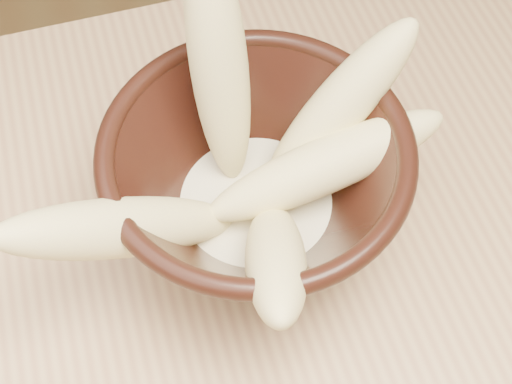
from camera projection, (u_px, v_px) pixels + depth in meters
table at (341, 359)px, 0.63m from camera, size 1.20×0.80×0.75m
bowl at (256, 185)px, 0.55m from camera, size 0.23×0.23×0.13m
milk_puddle at (256, 205)px, 0.58m from camera, size 0.13×0.13×0.02m
banana_upright at (219, 66)px, 0.52m from camera, size 0.05×0.11×0.21m
banana_left at (125, 227)px, 0.50m from camera, size 0.19×0.08×0.15m
banana_right at (338, 108)px, 0.55m from camera, size 0.16×0.08×0.15m
banana_across at (325, 166)px, 0.54m from camera, size 0.20×0.05×0.08m
banana_front at (276, 260)px, 0.50m from camera, size 0.08×0.16×0.13m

